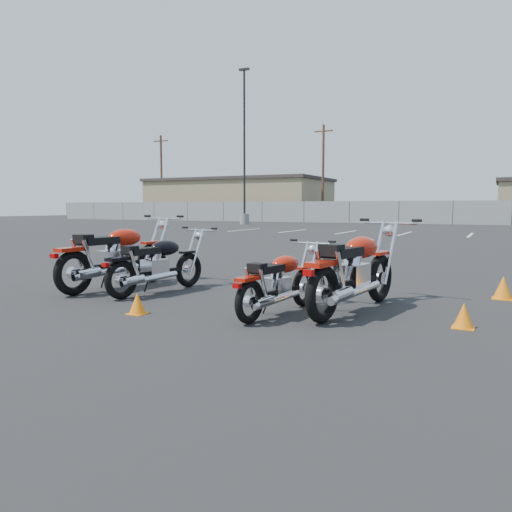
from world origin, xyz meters
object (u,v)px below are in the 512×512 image
at_px(motorcycle_front_red, 116,256).
at_px(motorcycle_second_black, 157,264).
at_px(motorcycle_rear_red, 279,282).
at_px(motorcycle_third_red, 355,270).

bearing_deg(motorcycle_front_red, motorcycle_second_black, -3.80).
bearing_deg(motorcycle_rear_red, motorcycle_front_red, 168.15).
xyz_separation_m(motorcycle_third_red, motorcycle_rear_red, (-0.79, -0.58, -0.13)).
bearing_deg(motorcycle_second_black, motorcycle_rear_red, -14.80).
bearing_deg(motorcycle_rear_red, motorcycle_second_black, 165.20).
xyz_separation_m(motorcycle_second_black, motorcycle_third_red, (3.11, -0.03, 0.08)).
bearing_deg(motorcycle_third_red, motorcycle_second_black, 179.38).
bearing_deg(motorcycle_rear_red, motorcycle_third_red, 36.09).
bearing_deg(motorcycle_third_red, motorcycle_rear_red, -143.91).
height_order(motorcycle_front_red, motorcycle_second_black, motorcycle_front_red).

